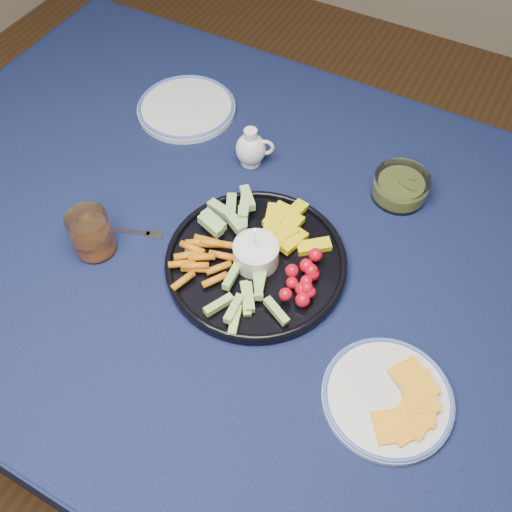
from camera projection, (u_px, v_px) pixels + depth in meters
The scene contains 9 objects.
dining_table at pixel (275, 278), 1.12m from camera, with size 1.67×1.07×0.75m.
crudite_platter at pixel (255, 258), 1.02m from camera, with size 0.33×0.33×0.10m.
creamer_pitcher at pixel (251, 149), 1.16m from camera, with size 0.08×0.06×0.09m.
pickle_bowl at pixel (400, 187), 1.11m from camera, with size 0.11×0.11×0.05m.
cheese_plate at pixel (388, 397), 0.88m from camera, with size 0.20×0.20×0.02m.
juice_tumbler at pixel (92, 235), 1.02m from camera, with size 0.08×0.08×0.09m.
fork_left at pixel (132, 232), 1.08m from camera, with size 0.14×0.06×0.00m.
fork_right at pixel (411, 402), 0.88m from camera, with size 0.12×0.11×0.00m.
side_plate_extra at pixel (186, 107), 1.27m from camera, with size 0.22×0.22×0.02m.
Camera 1 is at (0.26, -0.56, 1.59)m, focal length 40.00 mm.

